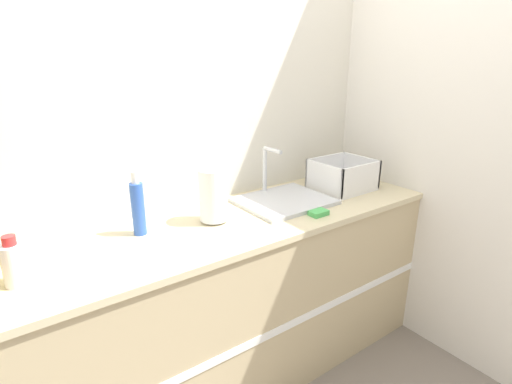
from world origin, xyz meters
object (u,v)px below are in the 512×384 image
(sink, at_px, (283,199))
(paper_towel_roll, at_px, (213,195))
(dish_rack, at_px, (342,178))
(bottle_blue, at_px, (138,207))
(bottle_white_spray, at_px, (14,264))

(sink, xyz_separation_m, paper_towel_roll, (-0.42, -0.01, 0.11))
(dish_rack, xyz_separation_m, bottle_blue, (-1.17, 0.08, 0.06))
(bottle_white_spray, bearing_deg, paper_towel_roll, 6.06)
(dish_rack, bearing_deg, bottle_white_spray, -177.60)
(paper_towel_roll, xyz_separation_m, bottle_white_spray, (-0.81, -0.09, -0.05))
(paper_towel_roll, distance_m, bottle_white_spray, 0.81)
(sink, distance_m, dish_rack, 0.42)
(dish_rack, relative_size, bottle_white_spray, 1.77)
(bottle_blue, bearing_deg, dish_rack, -4.03)
(paper_towel_roll, xyz_separation_m, bottle_blue, (-0.33, 0.07, -0.00))
(bottle_white_spray, bearing_deg, bottle_blue, 17.49)
(dish_rack, bearing_deg, bottle_blue, 175.97)
(sink, bearing_deg, dish_rack, -3.41)
(dish_rack, height_order, bottle_white_spray, bottle_white_spray)
(sink, relative_size, bottle_blue, 1.64)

